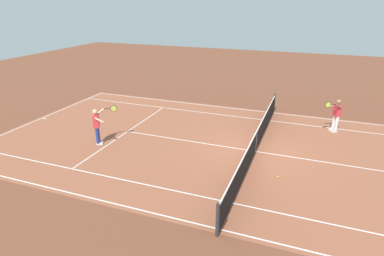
{
  "coord_description": "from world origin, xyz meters",
  "views": [
    {
      "loc": [
        -1.93,
        12.85,
        6.16
      ],
      "look_at": [
        2.75,
        0.52,
        0.9
      ],
      "focal_mm": 30.27,
      "sensor_mm": 36.0,
      "label": 1
    }
  ],
  "objects_px": {
    "tennis_net": "(256,141)",
    "tennis_ball": "(278,177)",
    "tennis_player_far": "(336,114)",
    "tennis_player_near": "(97,125)"
  },
  "relations": [
    {
      "from": "tennis_net",
      "to": "tennis_ball",
      "type": "xyz_separation_m",
      "value": [
        -1.19,
        1.92,
        -0.46
      ]
    },
    {
      "from": "tennis_net",
      "to": "tennis_ball",
      "type": "height_order",
      "value": "tennis_net"
    },
    {
      "from": "tennis_ball",
      "to": "tennis_net",
      "type": "bearing_deg",
      "value": -58.31
    },
    {
      "from": "tennis_net",
      "to": "tennis_player_near",
      "type": "bearing_deg",
      "value": 13.96
    },
    {
      "from": "tennis_player_near",
      "to": "tennis_player_far",
      "type": "bearing_deg",
      "value": -151.8
    },
    {
      "from": "tennis_player_far",
      "to": "tennis_net",
      "type": "bearing_deg",
      "value": 48.89
    },
    {
      "from": "tennis_net",
      "to": "tennis_player_near",
      "type": "height_order",
      "value": "tennis_player_near"
    },
    {
      "from": "tennis_player_near",
      "to": "tennis_ball",
      "type": "relative_size",
      "value": 25.71
    },
    {
      "from": "tennis_net",
      "to": "tennis_player_far",
      "type": "distance_m",
      "value": 4.94
    },
    {
      "from": "tennis_player_near",
      "to": "tennis_ball",
      "type": "bearing_deg",
      "value": 178.45
    }
  ]
}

